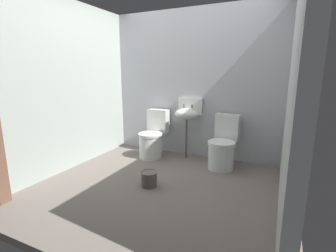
# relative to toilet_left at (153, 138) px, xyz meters

# --- Properties ---
(ground_plane) EXTENTS (3.26, 2.97, 0.08)m
(ground_plane) POSITION_rel_toilet_left_xyz_m (0.57, -0.94, -0.36)
(ground_plane) COLOR slate
(wall_back) EXTENTS (3.26, 0.10, 2.42)m
(wall_back) POSITION_rel_toilet_left_xyz_m (0.57, 0.40, 0.89)
(wall_back) COLOR #ACAEB5
(wall_back) RESTS_ON ground
(wall_left) EXTENTS (0.10, 2.77, 2.42)m
(wall_left) POSITION_rel_toilet_left_xyz_m (-0.91, -0.84, 0.89)
(wall_left) COLOR #AAB5AE
(wall_left) RESTS_ON ground
(wall_right) EXTENTS (0.10, 2.77, 2.42)m
(wall_right) POSITION_rel_toilet_left_xyz_m (2.05, -0.84, 0.89)
(wall_right) COLOR #AEB2B1
(wall_right) RESTS_ON ground
(toilet_left) EXTENTS (0.41, 0.60, 0.78)m
(toilet_left) POSITION_rel_toilet_left_xyz_m (0.00, 0.00, 0.00)
(toilet_left) COLOR silver
(toilet_left) RESTS_ON ground
(toilet_right) EXTENTS (0.42, 0.61, 0.78)m
(toilet_right) POSITION_rel_toilet_left_xyz_m (1.20, 0.00, 0.00)
(toilet_right) COLOR silver
(toilet_right) RESTS_ON ground
(sink) EXTENTS (0.42, 0.35, 0.99)m
(sink) POSITION_rel_toilet_left_xyz_m (0.55, 0.19, 0.43)
(sink) COLOR #5D584F
(sink) RESTS_ON ground
(bucket) EXTENTS (0.22, 0.22, 0.19)m
(bucket) POSITION_rel_toilet_left_xyz_m (0.50, -1.03, -0.22)
(bucket) COLOR #5D584F
(bucket) RESTS_ON ground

